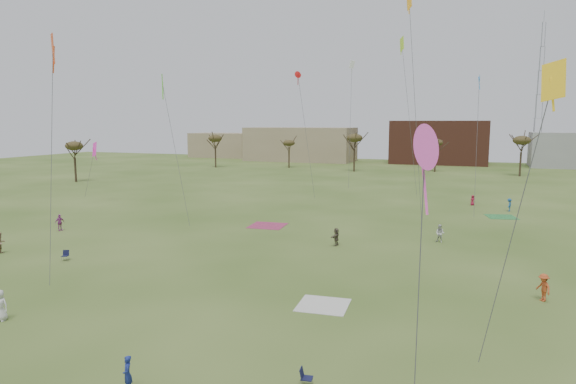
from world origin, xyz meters
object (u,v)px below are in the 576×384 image
(flyer_near_right, at_px, (127,374))
(flyer_near_left, at_px, (0,305))
(camp_chair_center, at_px, (306,382))
(camp_chair_left, at_px, (65,258))
(radio_tower, at_px, (539,94))

(flyer_near_right, bearing_deg, flyer_near_left, -150.41)
(flyer_near_left, relative_size, camp_chair_center, 2.15)
(flyer_near_left, height_order, flyer_near_right, flyer_near_left)
(camp_chair_left, bearing_deg, flyer_near_left, -83.85)
(flyer_near_right, height_order, camp_chair_left, flyer_near_right)
(flyer_near_left, bearing_deg, radio_tower, 56.61)
(camp_chair_center, relative_size, radio_tower, 0.02)
(camp_chair_center, bearing_deg, radio_tower, -17.12)
(camp_chair_left, distance_m, camp_chair_center, 28.34)
(flyer_near_right, distance_m, radio_tower, 141.37)
(camp_chair_left, bearing_deg, camp_chair_center, -48.49)
(radio_tower, bearing_deg, camp_chair_left, -110.94)
(camp_chair_left, bearing_deg, flyer_near_right, -62.60)
(flyer_near_left, relative_size, flyer_near_right, 1.16)
(flyer_near_right, bearing_deg, radio_tower, 125.66)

